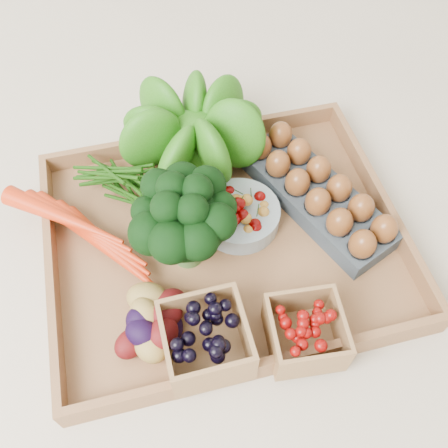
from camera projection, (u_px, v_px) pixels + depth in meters
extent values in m
plane|color=beige|center=(224.00, 245.00, 0.82)|extent=(4.00, 4.00, 0.00)
cube|color=#8D603B|center=(224.00, 242.00, 0.81)|extent=(0.55, 0.45, 0.01)
sphere|color=#1B510C|center=(195.00, 125.00, 0.84)|extent=(0.16, 0.16, 0.16)
cylinder|color=#8C9EA5|center=(240.00, 216.00, 0.81)|extent=(0.13, 0.13, 0.03)
cube|color=#333B41|center=(315.00, 197.00, 0.83)|extent=(0.21, 0.31, 0.03)
cube|color=black|center=(206.00, 340.00, 0.67)|extent=(0.11, 0.11, 0.08)
cube|color=#650604|center=(305.00, 332.00, 0.68)|extent=(0.11, 0.11, 0.07)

